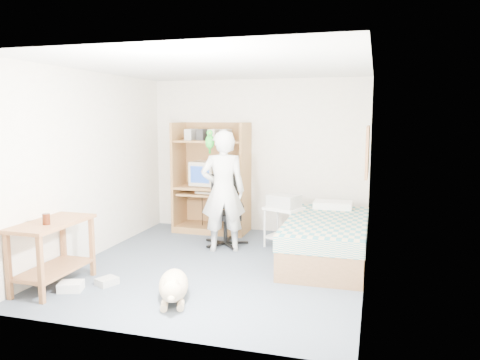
{
  "coord_description": "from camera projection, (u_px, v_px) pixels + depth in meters",
  "views": [
    {
      "loc": [
        1.87,
        -5.48,
        1.91
      ],
      "look_at": [
        0.13,
        0.52,
        1.05
      ],
      "focal_mm": 35.0,
      "sensor_mm": 36.0,
      "label": 1
    }
  ],
  "objects": [
    {
      "name": "side_desk",
      "position": [
        52.0,
        244.0,
        5.21
      ],
      "size": [
        0.5,
        1.0,
        0.75
      ],
      "color": "brown",
      "rests_on": "floor"
    },
    {
      "name": "wall_left",
      "position": [
        92.0,
        165.0,
        6.32
      ],
      "size": [
        0.02,
        4.0,
        2.5
      ],
      "primitive_type": "cube",
      "color": "silver",
      "rests_on": "floor"
    },
    {
      "name": "crt_monitor",
      "position": [
        206.0,
        173.0,
        7.75
      ],
      "size": [
        0.45,
        0.48,
        0.39
      ],
      "rotation": [
        0.0,
        0.0,
        -0.1
      ],
      "color": "beige",
      "rests_on": "computer_hutch"
    },
    {
      "name": "pencil_cup",
      "position": [
        230.0,
        184.0,
        7.55
      ],
      "size": [
        0.08,
        0.08,
        0.12
      ],
      "primitive_type": "cylinder",
      "color": "gold",
      "rests_on": "computer_hutch"
    },
    {
      "name": "wall_right",
      "position": [
        368.0,
        174.0,
        5.32
      ],
      "size": [
        0.02,
        4.0,
        2.5
      ],
      "primitive_type": "cube",
      "color": "silver",
      "rests_on": "floor"
    },
    {
      "name": "keyboard",
      "position": [
        209.0,
        193.0,
        7.59
      ],
      "size": [
        0.46,
        0.2,
        0.03
      ],
      "primitive_type": "cube",
      "rotation": [
        0.0,
        0.0,
        -0.1
      ],
      "color": "beige",
      "rests_on": "computer_hutch"
    },
    {
      "name": "floor_box_a",
      "position": [
        71.0,
        286.0,
        5.14
      ],
      "size": [
        0.3,
        0.27,
        0.1
      ],
      "primitive_type": "cube",
      "rotation": [
        0.0,
        0.0,
        0.33
      ],
      "color": "silver",
      "rests_on": "floor"
    },
    {
      "name": "dog",
      "position": [
        173.0,
        286.0,
        4.86
      ],
      "size": [
        0.52,
        0.92,
        0.36
      ],
      "rotation": [
        0.0,
        0.0,
        0.37
      ],
      "color": "beige",
      "rests_on": "floor"
    },
    {
      "name": "person",
      "position": [
        223.0,
        191.0,
        6.58
      ],
      "size": [
        0.73,
        0.61,
        1.71
      ],
      "primitive_type": "imported",
      "rotation": [
        0.0,
        0.0,
        3.5
      ],
      "color": "silver",
      "rests_on": "floor"
    },
    {
      "name": "computer_hutch",
      "position": [
        212.0,
        182.0,
        7.72
      ],
      "size": [
        1.2,
        0.63,
        1.8
      ],
      "color": "#915D32",
      "rests_on": "floor"
    },
    {
      "name": "ceiling",
      "position": [
        218.0,
        67.0,
        5.65
      ],
      "size": [
        3.6,
        4.0,
        0.02
      ],
      "primitive_type": "cube",
      "color": "white",
      "rests_on": "wall_back"
    },
    {
      "name": "floor",
      "position": [
        219.0,
        266.0,
        5.99
      ],
      "size": [
        4.0,
        4.0,
        0.0
      ],
      "primitive_type": "plane",
      "color": "#45525E",
      "rests_on": "ground"
    },
    {
      "name": "floor_box_b",
      "position": [
        107.0,
        281.0,
        5.32
      ],
      "size": [
        0.25,
        0.27,
        0.08
      ],
      "primitive_type": "cube",
      "rotation": [
        0.0,
        0.0,
        -0.42
      ],
      "color": "#ACADA8",
      "rests_on": "floor"
    },
    {
      "name": "printer_cart",
      "position": [
        284.0,
        221.0,
        6.81
      ],
      "size": [
        0.61,
        0.56,
        0.6
      ],
      "rotation": [
        0.0,
        0.0,
        -0.39
      ],
      "color": "white",
      "rests_on": "floor"
    },
    {
      "name": "parrot",
      "position": [
        210.0,
        140.0,
        6.55
      ],
      "size": [
        0.13,
        0.22,
        0.35
      ],
      "rotation": [
        0.0,
        0.0,
        0.36
      ],
      "color": "#168313",
      "rests_on": "person"
    },
    {
      "name": "drink_glass",
      "position": [
        46.0,
        219.0,
        5.02
      ],
      "size": [
        0.08,
        0.08,
        0.12
      ],
      "primitive_type": "cylinder",
      "color": "#3D1709",
      "rests_on": "side_desk"
    },
    {
      "name": "office_chair",
      "position": [
        225.0,
        220.0,
        6.95
      ],
      "size": [
        0.59,
        0.6,
        1.03
      ],
      "rotation": [
        0.0,
        0.0,
        0.36
      ],
      "color": "black",
      "rests_on": "floor"
    },
    {
      "name": "bed",
      "position": [
        327.0,
        239.0,
        6.18
      ],
      "size": [
        1.02,
        2.02,
        0.66
      ],
      "color": "brown",
      "rests_on": "floor"
    },
    {
      "name": "wall_back",
      "position": [
        257.0,
        156.0,
        7.72
      ],
      "size": [
        3.6,
        0.02,
        2.5
      ],
      "primitive_type": "cube",
      "color": "silver",
      "rests_on": "floor"
    },
    {
      "name": "printer",
      "position": [
        284.0,
        201.0,
        6.77
      ],
      "size": [
        0.51,
        0.46,
        0.18
      ],
      "primitive_type": "cube",
      "rotation": [
        0.0,
        0.0,
        -0.39
      ],
      "color": "#AAABA6",
      "rests_on": "printer_cart"
    },
    {
      "name": "corkboard",
      "position": [
        368.0,
        151.0,
        6.16
      ],
      "size": [
        0.04,
        0.94,
        0.66
      ],
      "color": "#9E7847",
      "rests_on": "wall_right"
    }
  ]
}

